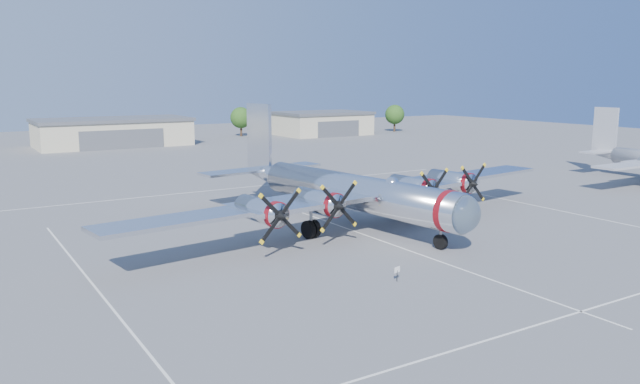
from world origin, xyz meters
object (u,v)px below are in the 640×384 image
hangar_east (322,123)px  tree_far_east (395,115)px  main_bomber_b29 (345,224)px  hangar_center (113,132)px  tree_east (241,118)px  info_placard (397,271)px

hangar_east → tree_far_east: (20.00, -1.96, 1.51)m
tree_far_east → main_bomber_b29: 102.51m
hangar_center → tree_far_east: 68.05m
hangar_east → tree_far_east: size_ratio=3.10×
tree_east → info_placard: tree_east is taller
tree_east → hangar_east: bearing=-18.5°
main_bomber_b29 → info_placard: main_bomber_b29 is taller
hangar_center → info_placard: size_ratio=29.54×
hangar_east → main_bomber_b29: hangar_east is taller
hangar_center → main_bomber_b29: size_ratio=0.62×
main_bomber_b29 → tree_east: bearing=63.8°
tree_east → info_placard: (-35.36, -100.47, -3.54)m
hangar_center → tree_east: (30.00, 6.04, 1.51)m
hangar_east → tree_far_east: 20.15m
info_placard → tree_far_east: bearing=38.7°
hangar_east → tree_far_east: bearing=-5.6°
hangar_east → main_bomber_b29: bearing=-120.7°
info_placard → tree_east: bearing=57.7°
hangar_center → main_bomber_b29: 79.37m
hangar_east → main_bomber_b29: size_ratio=0.44×
hangar_center → info_placard: 94.61m
tree_far_east → main_bomber_b29: tree_far_east is taller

